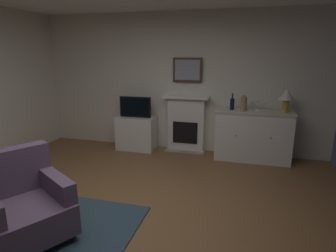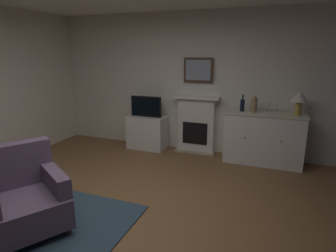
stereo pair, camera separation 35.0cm
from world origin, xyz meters
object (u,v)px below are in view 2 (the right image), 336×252
(sideboard_cabinet, at_px, (263,138))
(fireplace_unit, at_px, (196,124))
(wine_glass_left, at_px, (262,105))
(framed_picture, at_px, (198,70))
(wine_bottle, at_px, (242,105))
(table_lamp, at_px, (299,98))
(tv_cabinet, at_px, (147,132))
(wine_glass_center, at_px, (269,106))
(vase_decorative, at_px, (254,104))
(tv_set, at_px, (146,107))
(armchair, at_px, (23,197))
(wine_glass_right, at_px, (276,107))
(potted_plant_fern, at_px, (11,163))

(sideboard_cabinet, bearing_deg, fireplace_unit, 171.93)
(wine_glass_left, bearing_deg, sideboard_cabinet, -2.11)
(framed_picture, distance_m, wine_glass_left, 1.33)
(sideboard_cabinet, height_order, wine_bottle, wine_bottle)
(sideboard_cabinet, relative_size, table_lamp, 3.33)
(tv_cabinet, bearing_deg, framed_picture, 12.01)
(wine_glass_center, distance_m, vase_decorative, 0.25)
(sideboard_cabinet, relative_size, tv_set, 2.15)
(framed_picture, distance_m, tv_cabinet, 1.59)
(armchair, bearing_deg, framed_picture, 71.59)
(fireplace_unit, height_order, framed_picture, framed_picture)
(framed_picture, bearing_deg, wine_glass_center, -8.72)
(wine_glass_right, distance_m, potted_plant_fern, 4.29)
(table_lamp, relative_size, wine_glass_right, 2.42)
(framed_picture, distance_m, vase_decorative, 1.21)
(framed_picture, xyz_separation_m, vase_decorative, (1.06, -0.27, -0.53))
(table_lamp, xyz_separation_m, tv_cabinet, (-2.72, 0.02, -0.85))
(framed_picture, bearing_deg, potted_plant_fern, -135.41)
(sideboard_cabinet, bearing_deg, wine_bottle, 179.93)
(tv_cabinet, distance_m, tv_set, 0.53)
(fireplace_unit, relative_size, armchair, 1.01)
(wine_glass_center, xyz_separation_m, potted_plant_fern, (-3.60, -2.07, -0.77))
(framed_picture, xyz_separation_m, wine_glass_center, (1.30, -0.20, -0.55))
(wine_bottle, height_order, armchair, wine_bottle)
(table_lamp, height_order, wine_bottle, table_lamp)
(sideboard_cabinet, bearing_deg, wine_glass_right, -15.24)
(wine_glass_right, bearing_deg, wine_bottle, 175.52)
(wine_glass_right, height_order, potted_plant_fern, wine_glass_right)
(wine_bottle, bearing_deg, table_lamp, -0.03)
(fireplace_unit, bearing_deg, wine_glass_left, -8.39)
(tv_set, bearing_deg, sideboard_cabinet, 0.21)
(tv_set, bearing_deg, wine_bottle, 0.27)
(table_lamp, height_order, tv_cabinet, table_lamp)
(sideboard_cabinet, xyz_separation_m, wine_glass_center, (0.04, 0.02, 0.57))
(wine_glass_center, bearing_deg, potted_plant_fern, -150.06)
(fireplace_unit, distance_m, sideboard_cabinet, 1.27)
(wine_glass_right, relative_size, vase_decorative, 0.59)
(wine_glass_center, height_order, tv_cabinet, wine_glass_center)
(wine_glass_left, distance_m, wine_glass_center, 0.11)
(table_lamp, distance_m, wine_bottle, 0.90)
(vase_decorative, distance_m, potted_plant_fern, 3.99)
(table_lamp, bearing_deg, vase_decorative, -175.85)
(framed_picture, height_order, tv_cabinet, framed_picture)
(tv_set, bearing_deg, wine_glass_right, -0.82)
(framed_picture, bearing_deg, armchair, -108.41)
(framed_picture, height_order, wine_glass_left, framed_picture)
(fireplace_unit, bearing_deg, sideboard_cabinet, -8.07)
(wine_glass_center, distance_m, tv_cabinet, 2.37)
(wine_bottle, xyz_separation_m, tv_set, (-1.84, -0.01, -0.15))
(sideboard_cabinet, height_order, tv_set, tv_set)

